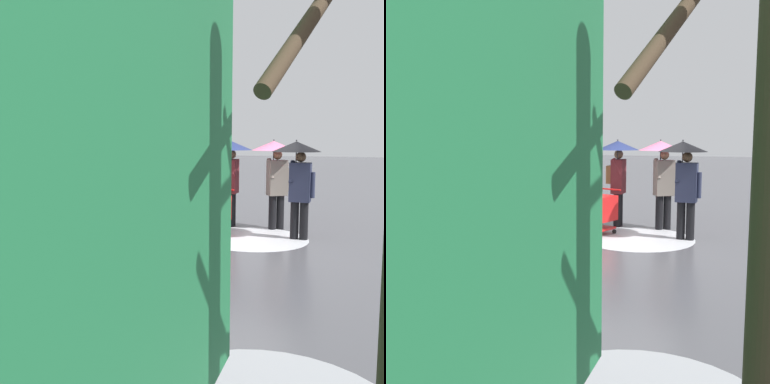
# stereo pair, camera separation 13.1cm
# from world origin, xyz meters

# --- Properties ---
(ground_plane) EXTENTS (90.00, 90.00, 0.00)m
(ground_plane) POSITION_xyz_m (0.00, 0.00, 0.00)
(ground_plane) COLOR #4C4C51
(slush_patch_under_van) EXTENTS (1.38, 1.38, 0.01)m
(slush_patch_under_van) POSITION_xyz_m (0.49, 4.17, 0.00)
(slush_patch_under_van) COLOR silver
(slush_patch_under_van) RESTS_ON ground
(slush_patch_mid_street) EXTENTS (2.47, 2.47, 0.01)m
(slush_patch_mid_street) POSITION_xyz_m (-0.34, -0.41, 0.00)
(slush_patch_mid_street) COLOR silver
(slush_patch_mid_street) RESTS_ON ground
(cargo_van_parked_right) EXTENTS (2.28, 5.38, 2.60)m
(cargo_van_parked_right) POSITION_xyz_m (3.21, 0.47, 1.18)
(cargo_van_parked_right) COLOR #B7BABF
(cargo_van_parked_right) RESTS_ON ground
(shopping_cart_vendor) EXTENTS (0.78, 0.95, 1.04)m
(shopping_cart_vendor) POSITION_xyz_m (0.57, -0.50, 0.57)
(shopping_cart_vendor) COLOR red
(shopping_cart_vendor) RESTS_ON ground
(hand_dolly_boxes) EXTENTS (0.53, 0.71, 1.32)m
(hand_dolly_boxes) POSITION_xyz_m (1.19, -0.23, 0.71)
(hand_dolly_boxes) COLOR #515156
(hand_dolly_boxes) RESTS_ON ground
(pedestrian_pink_side) EXTENTS (1.04, 1.04, 2.15)m
(pedestrian_pink_side) POSITION_xyz_m (0.45, -1.59, 1.57)
(pedestrian_pink_side) COLOR black
(pedestrian_pink_side) RESTS_ON ground
(pedestrian_black_side) EXTENTS (1.04, 1.04, 2.15)m
(pedestrian_black_side) POSITION_xyz_m (-1.27, -0.68, 1.58)
(pedestrian_black_side) COLOR black
(pedestrian_black_side) RESTS_ON ground
(pedestrian_white_side) EXTENTS (1.04, 1.04, 2.15)m
(pedestrian_white_side) POSITION_xyz_m (-0.63, -1.59, 1.57)
(pedestrian_white_side) COLOR black
(pedestrian_white_side) RESTS_ON ground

